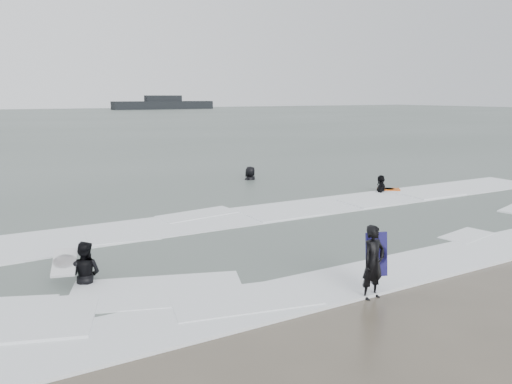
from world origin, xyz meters
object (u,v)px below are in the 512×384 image
surfer_right_near (381,193)px  surfer_right_far (250,181)px  vessel_horizon (163,104)px  surfer_centre (372,298)px  surfer_wading (86,284)px

surfer_right_near → surfer_right_far: bearing=-98.7°
vessel_horizon → surfer_centre: bearing=-106.8°
surfer_wading → vessel_horizon: 145.16m
surfer_right_near → surfer_right_far: 6.59m
surfer_wading → surfer_right_far: surfer_right_far is taller
surfer_right_far → surfer_wading: bearing=17.4°
surfer_wading → vessel_horizon: size_ratio=0.05×
surfer_wading → vessel_horizon: (47.66, 137.11, 1.54)m
surfer_centre → surfer_right_far: 14.99m
surfer_centre → surfer_right_far: bearing=64.9°
surfer_right_far → vessel_horizon: size_ratio=0.06×
surfer_wading → surfer_right_far: 14.42m
surfer_right_near → surfer_centre: bearing=5.7°
vessel_horizon → surfer_wading: bearing=-109.2°
surfer_wading → surfer_right_near: bearing=-122.9°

